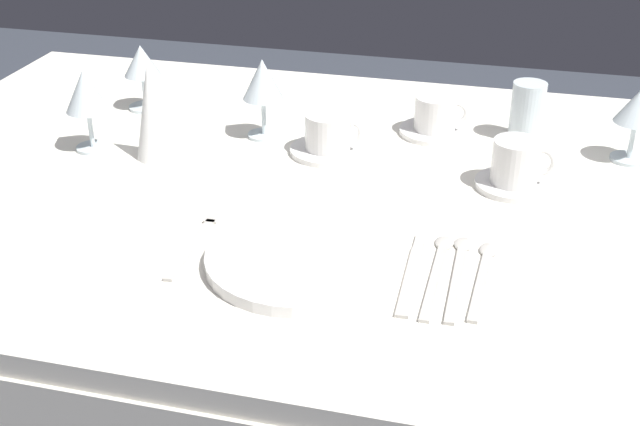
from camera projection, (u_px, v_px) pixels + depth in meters
name	position (u px, v px, depth m)	size (l,w,h in m)	color
dining_table	(361.00, 229.00, 1.44)	(1.80, 1.11, 0.74)	silver
dinner_plate	(299.00, 259.00, 1.18)	(0.27, 0.27, 0.02)	white
fork_outer	(197.00, 240.00, 1.24)	(0.02, 0.21, 0.00)	beige
dinner_knife	(411.00, 275.00, 1.15)	(0.02, 0.21, 0.00)	beige
spoon_soup	(438.00, 265.00, 1.18)	(0.03, 0.23, 0.01)	beige
spoon_dessert	(459.00, 267.00, 1.17)	(0.03, 0.23, 0.01)	beige
spoon_tea	(484.00, 270.00, 1.17)	(0.03, 0.21, 0.01)	beige
saucer_left	(513.00, 184.00, 1.40)	(0.13, 0.13, 0.01)	white
coffee_cup_left	(517.00, 162.00, 1.38)	(0.10, 0.08, 0.07)	white
saucer_right	(434.00, 131.00, 1.60)	(0.13, 0.13, 0.01)	white
coffee_cup_right	(436.00, 113.00, 1.58)	(0.10, 0.08, 0.07)	white
saucer_far	(328.00, 150.00, 1.52)	(0.14, 0.14, 0.01)	white
coffee_cup_far	(329.00, 131.00, 1.50)	(0.11, 0.08, 0.07)	white
wine_glass_centre	(638.00, 110.00, 1.45)	(0.08, 0.08, 0.13)	silver
wine_glass_left	(142.00, 65.00, 1.68)	(0.07, 0.07, 0.13)	silver
wine_glass_right	(263.00, 83.00, 1.54)	(0.08, 0.08, 0.15)	silver
wine_glass_far	(86.00, 94.00, 1.49)	(0.08, 0.08, 0.15)	silver
drink_tumbler	(527.00, 115.00, 1.56)	(0.06, 0.06, 0.11)	silver
napkin_folded	(151.00, 111.00, 1.47)	(0.07, 0.07, 0.18)	white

